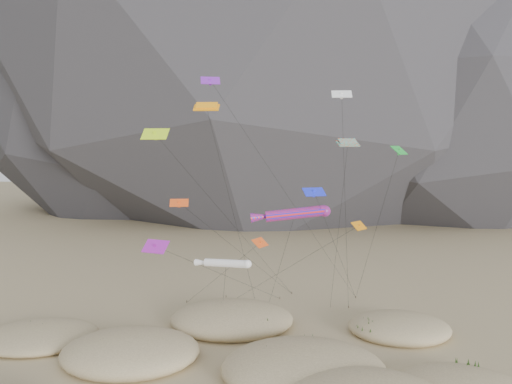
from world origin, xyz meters
TOP-DOWN VIEW (x-y plane):
  - dunes at (-1.77, 3.29)m, footprint 49.83×37.42m
  - dune_grass at (0.40, 3.57)m, footprint 43.22×28.49m
  - kite_stakes at (2.64, 24.51)m, footprint 21.92×6.41m
  - rainbow_tube_kite at (4.43, 11.96)m, footprint 8.15×10.79m
  - white_tube_kite at (-2.18, 7.45)m, footprint 5.59×15.24m
  - orange_parafoil at (-4.09, 11.85)m, footprint 6.00×12.55m
  - multi_parafoil at (9.63, 10.58)m, footprint 2.39×12.49m
  - delta_kites at (1.22, 10.50)m, footprint 26.53×24.39m

SIDE VIEW (x-z plane):
  - kite_stakes at x=2.64m, z-range 0.00..0.30m
  - dunes at x=-1.77m, z-range -1.17..2.57m
  - dune_grass at x=0.40m, z-range 0.10..1.65m
  - white_tube_kite at x=-2.18m, z-range 4.18..13.75m
  - rainbow_tube_kite at x=4.43m, z-range 6.04..19.94m
  - delta_kites at x=1.22m, z-range 3.35..29.69m
  - multi_parafoil at x=9.63m, z-range 9.58..30.14m
  - orange_parafoil at x=-4.09m, z-range 11.32..35.50m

